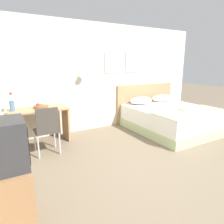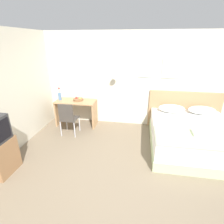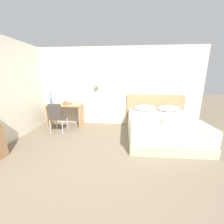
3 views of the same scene
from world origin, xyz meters
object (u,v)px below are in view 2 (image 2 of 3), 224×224
folded_towel_near_foot (201,133)px  flower_vase (60,96)px  bed (191,137)px  pillow_left (172,108)px  pillow_right (202,110)px  desk (76,108)px  headboard (183,110)px  throw_blanket (201,138)px  tv_stand (0,157)px  fruit_bowl (78,99)px  desk_chair (68,117)px

folded_towel_near_foot → flower_vase: (-3.60, 1.20, 0.25)m
bed → folded_towel_near_foot: 0.58m
pillow_left → folded_towel_near_foot: (0.41, -1.23, -0.04)m
pillow_right → desk: pillow_right is taller
headboard → folded_towel_near_foot: bearing=-89.2°
throw_blanket → tv_stand: bearing=-166.7°
pillow_left → desk: pillow_left is taller
bed → pillow_left: 0.95m
desk → pillow_left: bearing=0.8°
folded_towel_near_foot → flower_vase: bearing=161.5°
throw_blanket → flower_vase: size_ratio=4.70×
bed → tv_stand: size_ratio=3.03×
headboard → bed: bearing=-90.0°
pillow_right → fruit_bowl: fruit_bowl is taller
pillow_right → desk: size_ratio=0.60×
bed → pillow_right: bearing=63.5°
pillow_left → desk: (-2.71, -0.04, -0.16)m
bed → throw_blanket: size_ratio=1.16×
desk → tv_stand: (-0.69, -2.24, -0.19)m
pillow_right → fruit_bowl: 3.42m
bed → tv_stand: bearing=-158.4°
pillow_left → desk_chair: desk_chair is taller
pillow_left → tv_stand: (-3.40, -2.28, -0.34)m
pillow_right → fruit_bowl: size_ratio=2.38×
headboard → tv_stand: 4.58m
folded_towel_near_foot → desk_chair: 3.15m
headboard → flower_vase: (-3.57, -0.32, 0.35)m
desk_chair → folded_towel_near_foot: bearing=-9.8°
pillow_left → pillow_right: bearing=0.0°
headboard → fruit_bowl: (-3.03, -0.28, 0.25)m
throw_blanket → desk_chair: (-3.08, 0.68, -0.06)m
desk_chair → flower_vase: bearing=126.7°
fruit_bowl → tv_stand: size_ratio=0.43×
pillow_right → throw_blanket: (-0.39, -1.38, -0.09)m
flower_vase → pillow_left: bearing=0.5°
bed → folded_towel_near_foot: size_ratio=6.60×
bed → tv_stand: 4.07m
folded_towel_near_foot → desk: (-3.12, 1.20, -0.11)m
pillow_left → pillow_right: size_ratio=1.00×
pillow_right → folded_towel_near_foot: pillow_right is taller
desk_chair → fruit_bowl: 0.76m
desk → bed: bearing=-13.5°
desk_chair → fruit_bowl: desk_chair is taller
throw_blanket → pillow_right: bearing=74.3°
bed → desk_chair: desk_chair is taller
headboard → pillow_left: 0.50m
bed → throw_blanket: 0.68m
throw_blanket → bed: bearing=90.0°
pillow_right → desk_chair: 3.54m
bed → throw_blanket: throw_blanket is taller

